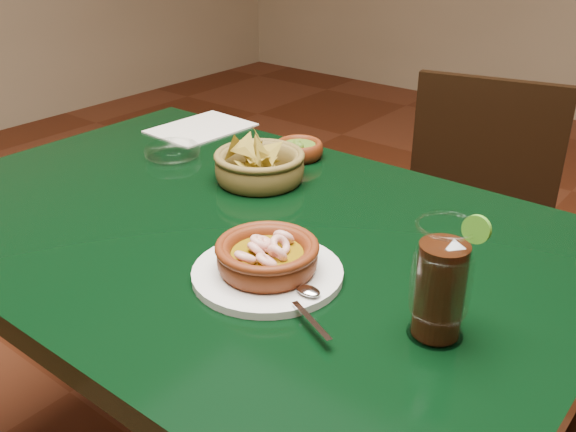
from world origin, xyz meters
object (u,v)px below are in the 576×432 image
Objects in this scene: shrimp_plate at (267,260)px; dining_table at (234,270)px; dining_chair at (467,238)px; cola_drink at (441,283)px; chip_basket at (260,166)px.

dining_table is at bearing 148.74° from shrimp_plate.
shrimp_plate is at bearing -31.26° from dining_table.
dining_chair is 4.82× the size of cola_drink.
dining_chair is at bearing 91.42° from shrimp_plate.
chip_basket is (-0.24, 0.26, 0.00)m from shrimp_plate.
dining_chair is 4.11× the size of chip_basket.
cola_drink reaches higher than dining_table.
dining_chair is at bearing 109.53° from cola_drink.
cola_drink is at bearing -25.30° from chip_basket.
dining_table is 0.74m from dining_chair.
dining_table is at bearing 170.04° from cola_drink.
dining_table is 5.75× the size of chip_basket.
dining_chair is 3.01× the size of shrimp_plate.
dining_chair is (0.15, 0.70, -0.18)m from dining_table.
cola_drink is at bearing -70.47° from dining_chair.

